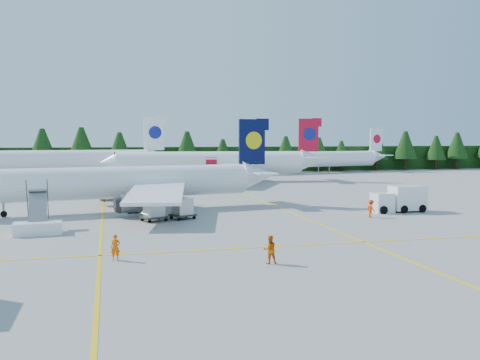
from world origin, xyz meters
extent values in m
plane|color=gray|center=(0.00, 0.00, 0.00)|extent=(320.00, 320.00, 0.00)
cube|color=yellow|center=(-14.00, 20.00, 0.01)|extent=(0.25, 120.00, 0.01)
cube|color=yellow|center=(6.00, 20.00, 0.01)|extent=(0.25, 120.00, 0.01)
cube|color=yellow|center=(0.00, -6.00, 0.01)|extent=(80.00, 0.25, 0.01)
cube|color=black|center=(0.00, 82.00, 3.00)|extent=(220.00, 4.00, 6.00)
cylinder|color=white|center=(-12.50, 16.76, 3.20)|extent=(30.45, 8.13, 3.56)
cube|color=#070C39|center=(3.77, 19.27, 7.65)|extent=(3.39, 0.82, 5.52)
cube|color=white|center=(-11.01, 24.65, 2.67)|extent=(10.78, 14.32, 1.01)
cylinder|color=slate|center=(-12.40, 22.00, 1.42)|extent=(3.28, 2.31, 1.87)
cube|color=white|center=(-8.71, 9.70, 2.67)|extent=(7.41, 14.03, 1.01)
cylinder|color=slate|center=(-10.83, 11.80, 1.42)|extent=(3.28, 2.31, 1.87)
cylinder|color=slate|center=(-23.86, 15.01, 0.76)|extent=(0.21, 0.21, 1.51)
cylinder|color=white|center=(5.16, 53.65, 3.62)|extent=(34.42, 7.71, 4.02)
cone|color=white|center=(-13.23, 55.66, 3.62)|extent=(3.24, 4.30, 4.02)
cube|color=red|center=(23.66, 51.62, 8.65)|extent=(3.84, 0.77, 6.23)
cube|color=white|center=(9.09, 61.81, 3.02)|extent=(8.98, 15.99, 1.14)
cylinder|color=slate|center=(6.80, 59.33, 1.61)|extent=(3.63, 2.47, 2.11)
cube|color=white|center=(7.23, 44.82, 3.02)|extent=(11.69, 16.23, 1.14)
cylinder|color=slate|center=(5.53, 47.74, 1.61)|extent=(3.63, 2.47, 2.11)
cylinder|color=slate|center=(-7.75, 55.06, 0.85)|extent=(0.24, 0.24, 1.71)
cylinder|color=white|center=(-23.76, 60.88, 3.76)|extent=(35.73, 6.55, 4.18)
cube|color=white|center=(-4.47, 62.18, 8.99)|extent=(3.99, 0.63, 6.48)
cylinder|color=white|center=(33.82, 72.00, 3.22)|extent=(30.58, 8.51, 3.58)
cone|color=white|center=(17.59, 69.30, 3.22)|extent=(3.06, 3.94, 3.58)
cube|color=white|center=(50.14, 74.71, 7.69)|extent=(3.40, 0.87, 5.54)
cylinder|color=slate|center=(22.42, 70.11, 0.72)|extent=(0.21, 0.21, 1.43)
cube|color=white|center=(-19.21, 3.75, 0.51)|extent=(4.09, 2.41, 1.03)
cube|color=slate|center=(-19.38, 5.61, 2.15)|extent=(1.83, 3.85, 2.77)
cube|color=slate|center=(-19.56, 7.47, 3.41)|extent=(1.78, 1.27, 0.11)
cube|color=white|center=(15.68, 8.75, 1.07)|extent=(2.05, 2.05, 2.14)
cube|color=black|center=(15.68, 8.75, 1.58)|extent=(1.75, 1.95, 0.92)
cube|color=white|center=(18.74, 8.77, 1.53)|extent=(3.69, 2.27, 2.65)
cube|color=#2F3325|center=(-9.05, 8.54, 0.42)|extent=(2.84, 2.57, 0.15)
cube|color=#BBBEC0|center=(-9.05, 8.54, 1.31)|extent=(2.13, 2.10, 1.63)
cube|color=#2F3325|center=(-6.14, 9.25, 0.42)|extent=(2.84, 2.57, 0.15)
cube|color=#BBBEC0|center=(-6.14, 9.25, 1.31)|extent=(2.13, 2.10, 1.63)
imported|color=#FF6105|center=(-12.96, -7.72, 0.87)|extent=(0.68, 0.49, 1.75)
imported|color=#EE5E05|center=(-3.26, -11.07, 0.93)|extent=(0.90, 0.70, 1.85)
imported|color=#FF4005|center=(12.75, 5.71, 0.92)|extent=(0.61, 0.82, 1.84)
camera|label=1|loc=(-13.35, -43.74, 8.15)|focal=40.00mm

